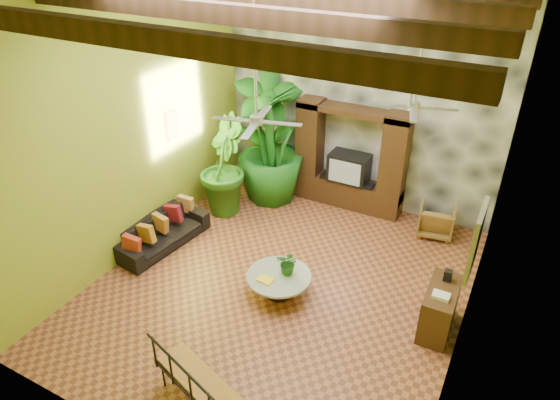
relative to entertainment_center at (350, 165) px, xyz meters
The scene contains 20 objects.
ground 3.28m from the entertainment_center, 90.00° to the right, with size 7.00×7.00×0.00m, color brown.
back_wall 1.58m from the entertainment_center, 90.00° to the left, with size 6.00×0.02×5.00m, color #8EAD27.
left_wall 4.60m from the entertainment_center, 133.73° to the right, with size 0.02×7.00×5.00m, color #8EAD27.
right_wall 4.60m from the entertainment_center, 46.27° to the right, with size 0.02×7.00×5.00m, color #8EAD27.
stone_accent_wall 1.56m from the entertainment_center, 90.00° to the left, with size 5.98×0.10×4.98m, color #313438.
entertainment_center is the anchor object (origin of this frame).
ceiling_fan_front 4.30m from the entertainment_center, 93.24° to the right, with size 1.28×1.28×1.86m.
ceiling_fan_back 3.50m from the entertainment_center, 50.43° to the right, with size 1.28×1.28×1.86m.
wall_art_mask 3.82m from the entertainment_center, 144.18° to the right, with size 0.06×0.32×0.55m, color gold.
wall_art_painting 4.95m from the entertainment_center, 51.61° to the right, with size 0.06×0.70×0.90m, color navy.
sofa 4.18m from the entertainment_center, 130.01° to the right, with size 1.96×0.77×0.57m, color black.
wicker_armchair 2.12m from the entertainment_center, ahead, with size 0.68×0.70×0.64m, color olive.
tall_plant_a 1.98m from the entertainment_center, behind, with size 1.52×1.03×2.88m, color #1B6119.
tall_plant_b 2.72m from the entertainment_center, 148.03° to the right, with size 1.16×0.94×2.11m, color #2B6B1C.
tall_plant_c 1.76m from the entertainment_center, 162.12° to the right, with size 1.46×1.46×2.61m, color #1E641A.
coffee_table 3.45m from the entertainment_center, 88.89° to the right, with size 1.10×1.10×0.40m.
centerpiece_plant 3.27m from the entertainment_center, 86.80° to the right, with size 0.38×0.33×0.42m, color #205817.
yellow_tray 3.64m from the entertainment_center, 91.18° to the right, with size 0.27×0.19×0.03m, color yellow.
iron_bench 5.92m from the entertainment_center, 88.17° to the right, with size 1.49×0.93×0.57m.
side_console 3.99m from the entertainment_center, 47.85° to the right, with size 0.45×0.99×0.79m, color #3A1B12.
Camera 1 is at (3.17, -6.07, 5.80)m, focal length 32.00 mm.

